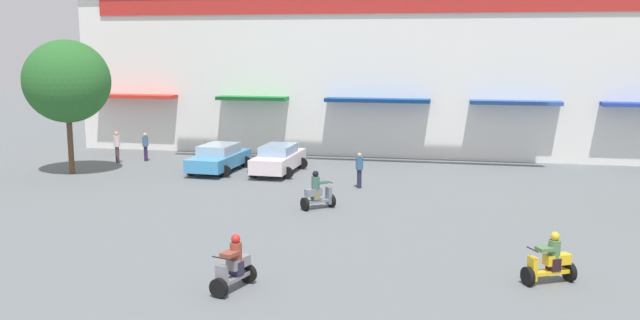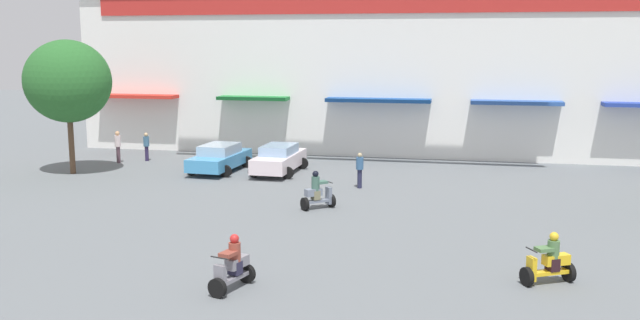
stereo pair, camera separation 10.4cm
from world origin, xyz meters
name	(u,v)px [view 1 (the left image)]	position (x,y,z in m)	size (l,w,h in m)	color
ground_plane	(316,239)	(0.00, 13.00, 0.00)	(128.00, 128.00, 0.00)	slate
colonial_building	(393,17)	(0.00, 37.14, 8.16)	(36.73, 19.59, 18.67)	white
plaza_tree_0	(67,82)	(-14.44, 21.96, 4.61)	(4.34, 3.81, 6.66)	brown
parked_car_0	(219,158)	(-7.40, 24.04, 0.72)	(2.58, 4.56, 1.40)	#4293CB
parked_car_1	(278,159)	(-4.31, 24.18, 0.74)	(2.38, 4.50, 1.44)	silver
scooter_rider_1	(550,262)	(7.14, 10.11, 0.59)	(1.52, 1.14, 1.44)	black
scooter_rider_3	(318,193)	(-0.81, 17.18, 0.63)	(1.35, 1.27, 1.54)	black
scooter_rider_4	(234,267)	(-1.12, 7.89, 0.62)	(0.92, 1.54, 1.50)	black
pedestrian_0	(145,145)	(-12.49, 26.21, 0.91)	(0.44, 0.44, 1.58)	#2C2345
pedestrian_1	(117,145)	(-13.73, 25.32, 1.01)	(0.45, 0.45, 1.74)	#583C47
pedestrian_3	(359,168)	(0.21, 21.45, 0.92)	(0.39, 0.39, 1.61)	#232541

